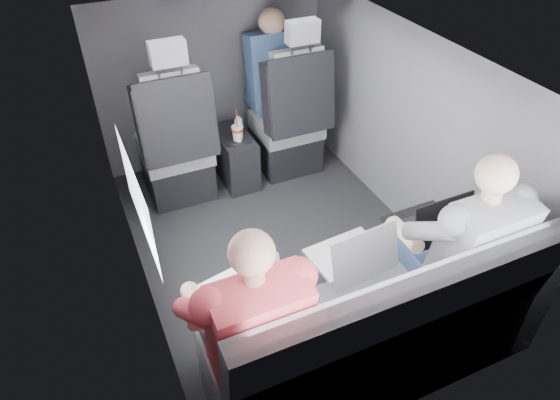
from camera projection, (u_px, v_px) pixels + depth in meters
name	position (u px, v px, depth m)	size (l,w,h in m)	color
floor	(282.00, 246.00, 3.38)	(2.60, 2.60, 0.00)	black
ceiling	(282.00, 53.00, 2.55)	(2.60, 2.60, 0.00)	#B2B2AD
panel_left	(129.00, 202.00, 2.67)	(0.02, 2.60, 1.35)	#56565B
panel_right	(407.00, 132.00, 3.26)	(0.02, 2.60, 1.35)	#56565B
panel_front	(213.00, 80.00, 3.90)	(1.80, 0.02, 1.35)	#56565B
panel_back	(414.00, 324.00, 2.03)	(1.80, 0.02, 1.35)	#56565B
side_window	(137.00, 198.00, 2.32)	(0.02, 0.75, 0.42)	white
seatbelt	(300.00, 86.00, 3.52)	(0.05, 0.01, 0.65)	black
front_seat_left	(177.00, 151.00, 3.59)	(0.52, 0.58, 1.26)	black
front_seat_right	(289.00, 125.00, 3.89)	(0.52, 0.58, 1.26)	black
center_console	(235.00, 157.00, 3.89)	(0.24, 0.48, 0.41)	black
rear_bench	(372.00, 336.00, 2.42)	(1.60, 0.57, 0.92)	slate
soda_cup	(238.00, 133.00, 3.66)	(0.09, 0.09, 0.26)	white
water_bottle	(239.00, 128.00, 3.70)	(0.06, 0.06, 0.16)	#A4C4DE
laptop_white	(241.00, 292.00, 2.22)	(0.40, 0.40, 0.26)	silver
laptop_silver	(353.00, 254.00, 2.41)	(0.38, 0.35, 0.26)	silver
laptop_black	(429.00, 222.00, 2.60)	(0.36, 0.32, 0.26)	black
passenger_rear_left	(247.00, 322.00, 2.11)	(0.49, 0.61, 1.20)	#35363B
passenger_rear_right	(454.00, 247.00, 2.46)	(0.50, 0.62, 1.22)	navy
passenger_front_right	(272.00, 71.00, 3.85)	(0.40, 0.40, 0.80)	navy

